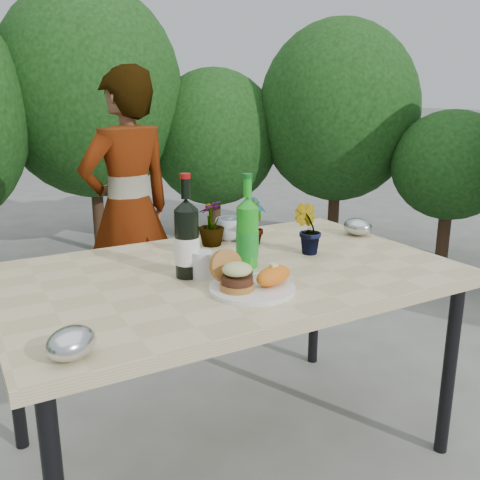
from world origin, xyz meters
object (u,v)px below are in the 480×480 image
patio_table (229,284)px  person (129,211)px  dinner_plate (252,289)px  wine_bottle (187,240)px

patio_table → person: bearing=90.5°
dinner_plate → person: size_ratio=0.19×
patio_table → dinner_plate: size_ratio=5.71×
patio_table → person: 1.13m
wine_bottle → person: (0.15, 1.12, -0.13)m
dinner_plate → wine_bottle: 0.29m
patio_table → wine_bottle: 0.25m
patio_table → dinner_plate: (-0.04, -0.23, 0.06)m
patio_table → person: (-0.01, 1.12, 0.06)m
dinner_plate → wine_bottle: (-0.12, 0.23, 0.12)m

